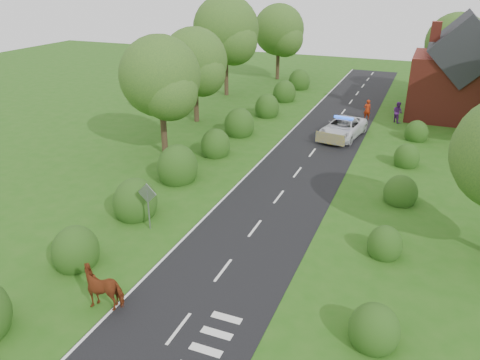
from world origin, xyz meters
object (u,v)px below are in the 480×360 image
at_px(pedestrian_red, 367,110).
at_px(pedestrian_purple, 398,112).
at_px(cow, 105,288).
at_px(police_van, 343,128).
at_px(road_sign, 148,199).

bearing_deg(pedestrian_red, pedestrian_purple, 151.77).
relative_size(cow, pedestrian_red, 1.12).
xyz_separation_m(cow, police_van, (4.69, 24.15, 0.06)).
relative_size(road_sign, pedestrian_purple, 1.37).
height_order(road_sign, pedestrian_purple, road_sign).
bearing_deg(police_van, pedestrian_red, 88.57).
height_order(police_van, pedestrian_purple, pedestrian_purple).
xyz_separation_m(road_sign, cow, (1.63, -5.77, -0.94)).
bearing_deg(pedestrian_purple, police_van, 100.13).
relative_size(pedestrian_red, pedestrian_purple, 0.98).
relative_size(road_sign, pedestrian_red, 1.40).
distance_m(road_sign, police_van, 19.45).
relative_size(police_van, pedestrian_red, 3.28).
distance_m(road_sign, cow, 6.07).
xyz_separation_m(cow, pedestrian_red, (5.74, 29.99, 0.19)).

